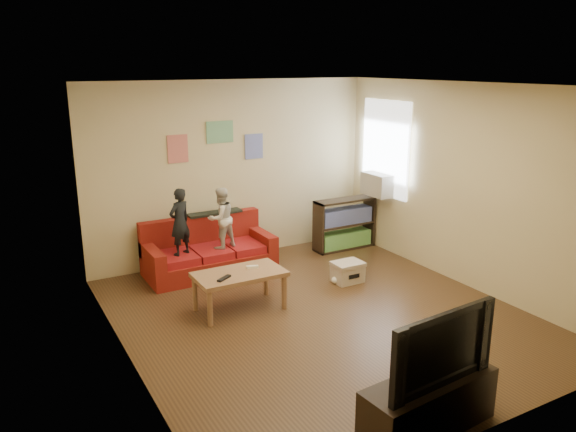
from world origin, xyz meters
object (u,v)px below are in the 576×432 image
file_box (348,272)px  bookshelf (344,226)px  television (433,344)px  coffee_table (239,278)px  tv_stand (428,405)px  child_a (180,222)px  child_b (221,218)px  sofa (208,253)px

file_box → bookshelf: bearing=57.2°
bookshelf → television: bearing=-116.4°
coffee_table → television: size_ratio=0.98×
bookshelf → tv_stand: bearing=-116.4°
coffee_table → file_box: coffee_table is taller
tv_stand → bookshelf: bearing=58.7°
child_a → television: 4.20m
child_b → coffee_table: size_ratio=0.81×
child_a → bookshelf: 2.81m
bookshelf → television: size_ratio=0.93×
file_box → television: television is taller
coffee_table → television: 2.94m
file_box → child_a: bearing=149.4°
child_a → television: size_ratio=0.85×
child_b → television: child_b is taller
sofa → bookshelf: bearing=-2.4°
coffee_table → tv_stand: size_ratio=0.88×
child_b → coffee_table: bearing=61.4°
child_a → tv_stand: bearing=74.8°
child_b → child_a: bearing=-15.2°
sofa → tv_stand: sofa is taller
child_a → tv_stand: (0.67, -4.15, -0.62)m
sofa → child_a: bearing=-160.2°
sofa → television: (0.22, -4.31, 0.51)m
child_b → television: (0.07, -4.15, -0.04)m
sofa → file_box: 2.02m
television → child_b: bearing=86.3°
sofa → television: bearing=-87.1°
child_b → tv_stand: 4.19m
bookshelf → tv_stand: (-2.09, -4.21, -0.14)m
sofa → tv_stand: bearing=-87.1°
coffee_table → bookshelf: (2.47, 1.32, -0.05)m
coffee_table → tv_stand: coffee_table is taller
file_box → tv_stand: 3.26m
child_a → sofa: bearing=175.3°
sofa → child_a: size_ratio=1.96×
sofa → child_a: (-0.45, -0.16, 0.58)m
child_b → bookshelf: bearing=166.5°
child_b → tv_stand: child_b is taller
television → bookshelf: bearing=58.8°
coffee_table → sofa: bearing=83.9°
coffee_table → tv_stand: 2.92m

